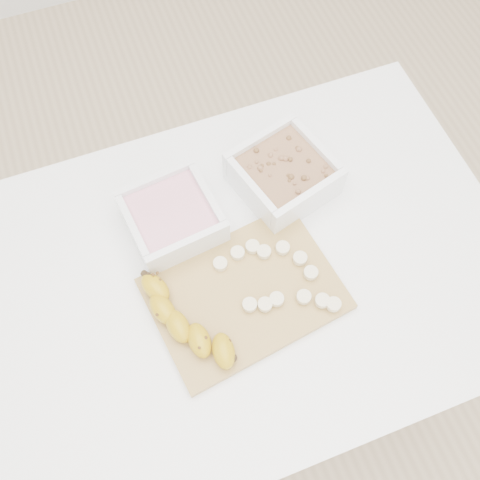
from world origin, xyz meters
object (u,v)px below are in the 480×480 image
object	(u,v)px
bowl_granola	(283,174)
banana	(188,324)
cutting_board	(245,294)
table	(245,287)
bowl_yogurt	(172,218)

from	to	relation	value
bowl_granola	banana	xyz separation A→B (m)	(-0.26, -0.21, -0.01)
cutting_board	banana	xyz separation A→B (m)	(-0.11, -0.02, 0.03)
table	bowl_yogurt	world-z (taller)	bowl_yogurt
cutting_board	bowl_yogurt	bearing A→B (deg)	113.39
bowl_yogurt	banana	bearing A→B (deg)	-100.31
banana	table	bearing A→B (deg)	13.73
bowl_yogurt	bowl_granola	xyz separation A→B (m)	(0.23, 0.01, 0.00)
cutting_board	table	bearing A→B (deg)	66.68
cutting_board	banana	distance (m)	0.12
table	cutting_board	distance (m)	0.12
bowl_yogurt	banana	world-z (taller)	bowl_yogurt
table	banana	world-z (taller)	banana
table	bowl_yogurt	distance (m)	0.21
table	cutting_board	size ratio (longest dim) A/B	3.07
table	bowl_granola	distance (m)	0.24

